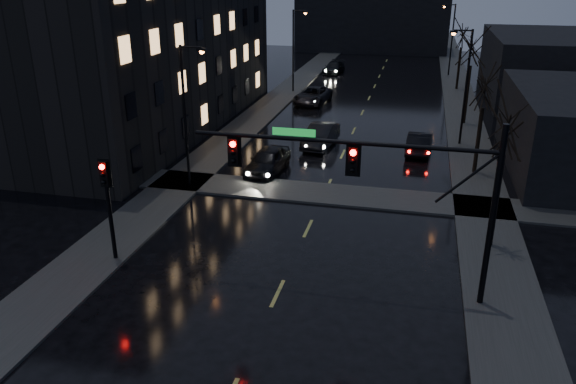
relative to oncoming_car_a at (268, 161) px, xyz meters
The scene contains 21 objects.
sidewalk_left 14.45m from the oncoming_car_a, 108.16° to the left, with size 3.00×140.00×0.12m, color #2D2D2B.
sidewalk_right 18.57m from the oncoming_car_a, 47.64° to the left, with size 3.00×140.00×0.12m, color #2D2D2B.
sidewalk_cross 4.93m from the oncoming_car_a, 34.86° to the right, with size 40.00×3.00×0.12m, color #2D2D2B.
apartment_block 16.11m from the oncoming_car_a, 145.12° to the left, with size 12.00×30.00×12.00m, color black.
commercial_right_far 34.05m from the oncoming_car_a, 51.82° to the left, with size 12.00×18.00×6.00m, color black.
far_block 56.81m from the oncoming_car_a, 88.99° to the left, with size 22.00×10.00×8.00m, color black.
signal_mast 15.15m from the oncoming_car_a, 57.44° to the right, with size 11.11×0.41×7.00m.
signal_pole_left 12.98m from the oncoming_car_a, 105.88° to the right, with size 0.35×0.41×4.53m.
tree_near 15.38m from the oncoming_car_a, 30.44° to the right, with size 3.52×3.52×8.08m.
tree_mid_a 13.66m from the oncoming_car_a, 12.34° to the left, with size 3.30×3.30×7.58m.
tree_mid_b 20.11m from the oncoming_car_a, 49.87° to the left, with size 3.74×3.74×8.59m.
tree_far 31.72m from the oncoming_car_a, 66.64° to the left, with size 3.43×3.43×7.88m.
streetlight_l_near 6.29m from the oncoming_car_a, 137.44° to the right, with size 1.53×0.28×8.00m.
streetlight_l_far 24.31m from the oncoming_car_a, 98.59° to the left, with size 1.53×0.28×8.00m.
streetlight_r_mid 15.04m from the oncoming_car_a, 36.95° to the left, with size 1.53×0.28×8.00m.
streetlight_r_far 38.70m from the oncoming_car_a, 72.49° to the left, with size 1.53×0.28×8.00m.
oncoming_car_a is the anchor object (origin of this frame).
oncoming_car_b 6.51m from the oncoming_car_a, 70.23° to the left, with size 1.66×4.75×1.56m, color black.
oncoming_car_c 19.30m from the oncoming_car_a, 92.66° to the left, with size 2.49×5.41×1.50m, color black.
oncoming_car_d 35.40m from the oncoming_car_a, 92.39° to the left, with size 1.89×4.66×1.35m, color black.
lead_car 10.96m from the oncoming_car_a, 34.76° to the left, with size 1.54×4.41×1.45m, color black.
Camera 1 is at (4.72, -10.20, 11.82)m, focal length 35.00 mm.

